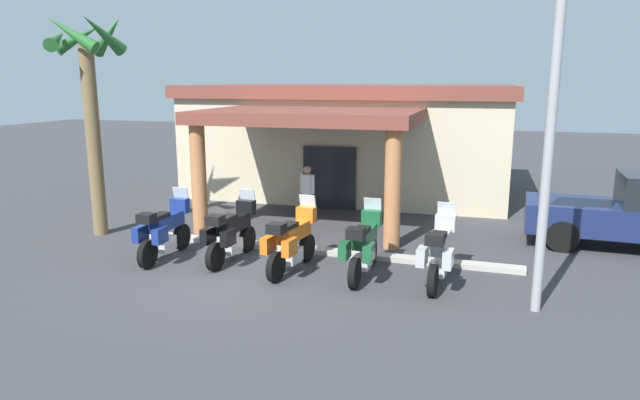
{
  "coord_description": "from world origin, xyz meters",
  "views": [
    {
      "loc": [
        5.4,
        -11.12,
        4.24
      ],
      "look_at": [
        1.01,
        2.43,
        1.2
      ],
      "focal_mm": 31.57,
      "sensor_mm": 36.0,
      "label": 1
    }
  ],
  "objects_px": {
    "motel_building": "(352,138)",
    "pedestrian": "(307,190)",
    "motorcycle_black": "(231,233)",
    "motorcycle_silver": "(439,252)",
    "motorcycle_green": "(363,246)",
    "roadside_sign": "(557,52)",
    "pickup_truck_navy": "(640,214)",
    "motorcycle_orange": "(291,241)",
    "motorcycle_blue": "(164,231)",
    "palm_tree_roadside": "(89,87)"
  },
  "relations": [
    {
      "from": "motel_building",
      "to": "pedestrian",
      "type": "xyz_separation_m",
      "value": [
        0.0,
        -5.24,
        -1.07
      ]
    },
    {
      "from": "motorcycle_orange",
      "to": "pedestrian",
      "type": "height_order",
      "value": "pedestrian"
    },
    {
      "from": "motorcycle_green",
      "to": "pedestrian",
      "type": "xyz_separation_m",
      "value": [
        -2.78,
        4.25,
        0.31
      ]
    },
    {
      "from": "motorcycle_green",
      "to": "pedestrian",
      "type": "bearing_deg",
      "value": 32.98
    },
    {
      "from": "pickup_truck_navy",
      "to": "roadside_sign",
      "type": "distance_m",
      "value": 6.77
    },
    {
      "from": "motorcycle_black",
      "to": "palm_tree_roadside",
      "type": "distance_m",
      "value": 5.81
    },
    {
      "from": "motorcycle_black",
      "to": "motorcycle_orange",
      "type": "height_order",
      "value": "same"
    },
    {
      "from": "motorcycle_orange",
      "to": "motorcycle_silver",
      "type": "height_order",
      "value": "same"
    },
    {
      "from": "motorcycle_blue",
      "to": "motorcycle_orange",
      "type": "xyz_separation_m",
      "value": [
        3.25,
        0.08,
        0.0
      ]
    },
    {
      "from": "motorcycle_green",
      "to": "pickup_truck_navy",
      "type": "xyz_separation_m",
      "value": [
        6.16,
        4.17,
        0.24
      ]
    },
    {
      "from": "motorcycle_green",
      "to": "motorcycle_silver",
      "type": "xyz_separation_m",
      "value": [
        1.62,
        0.06,
        0.0
      ]
    },
    {
      "from": "motel_building",
      "to": "roadside_sign",
      "type": "relative_size",
      "value": 1.71
    },
    {
      "from": "motorcycle_blue",
      "to": "roadside_sign",
      "type": "xyz_separation_m",
      "value": [
        8.4,
        -0.59,
        4.01
      ]
    },
    {
      "from": "motorcycle_blue",
      "to": "pickup_truck_navy",
      "type": "xyz_separation_m",
      "value": [
        11.04,
        4.38,
        0.24
      ]
    },
    {
      "from": "motorcycle_orange",
      "to": "pedestrian",
      "type": "relative_size",
      "value": 1.28
    },
    {
      "from": "roadside_sign",
      "to": "motorcycle_blue",
      "type": "bearing_deg",
      "value": 176.01
    },
    {
      "from": "palm_tree_roadside",
      "to": "pickup_truck_navy",
      "type": "bearing_deg",
      "value": 12.12
    },
    {
      "from": "motorcycle_orange",
      "to": "motorcycle_silver",
      "type": "bearing_deg",
      "value": -80.48
    },
    {
      "from": "motorcycle_black",
      "to": "motorcycle_silver",
      "type": "height_order",
      "value": "same"
    },
    {
      "from": "motorcycle_orange",
      "to": "roadside_sign",
      "type": "xyz_separation_m",
      "value": [
        5.15,
        -0.66,
        4.01
      ]
    },
    {
      "from": "motorcycle_silver",
      "to": "roadside_sign",
      "type": "height_order",
      "value": "roadside_sign"
    },
    {
      "from": "motorcycle_black",
      "to": "pickup_truck_navy",
      "type": "xyz_separation_m",
      "value": [
        9.41,
        4.06,
        0.24
      ]
    },
    {
      "from": "motel_building",
      "to": "pickup_truck_navy",
      "type": "relative_size",
      "value": 2.3
    },
    {
      "from": "motorcycle_silver",
      "to": "roadside_sign",
      "type": "distance_m",
      "value": 4.52
    },
    {
      "from": "motorcycle_orange",
      "to": "pedestrian",
      "type": "bearing_deg",
      "value": 20.74
    },
    {
      "from": "motorcycle_orange",
      "to": "palm_tree_roadside",
      "type": "xyz_separation_m",
      "value": [
        -6.24,
        1.29,
        3.37
      ]
    },
    {
      "from": "motorcycle_black",
      "to": "pickup_truck_navy",
      "type": "distance_m",
      "value": 10.25
    },
    {
      "from": "pickup_truck_navy",
      "to": "motorcycle_silver",
      "type": "bearing_deg",
      "value": -136.43
    },
    {
      "from": "motorcycle_silver",
      "to": "pickup_truck_navy",
      "type": "relative_size",
      "value": 0.42
    },
    {
      "from": "motorcycle_black",
      "to": "motorcycle_green",
      "type": "distance_m",
      "value": 3.25
    },
    {
      "from": "motorcycle_green",
      "to": "palm_tree_roadside",
      "type": "xyz_separation_m",
      "value": [
        -7.86,
        1.16,
        3.37
      ]
    },
    {
      "from": "palm_tree_roadside",
      "to": "pedestrian",
      "type": "bearing_deg",
      "value": 31.25
    },
    {
      "from": "motorcycle_blue",
      "to": "motorcycle_orange",
      "type": "relative_size",
      "value": 1.0
    },
    {
      "from": "motorcycle_orange",
      "to": "motorcycle_silver",
      "type": "relative_size",
      "value": 1.0
    },
    {
      "from": "motel_building",
      "to": "motorcycle_green",
      "type": "height_order",
      "value": "motel_building"
    },
    {
      "from": "motorcycle_blue",
      "to": "roadside_sign",
      "type": "bearing_deg",
      "value": -95.86
    },
    {
      "from": "motorcycle_black",
      "to": "motorcycle_silver",
      "type": "distance_m",
      "value": 4.87
    },
    {
      "from": "motorcycle_blue",
      "to": "motorcycle_silver",
      "type": "relative_size",
      "value": 1.0
    },
    {
      "from": "pedestrian",
      "to": "roadside_sign",
      "type": "distance_m",
      "value": 8.88
    },
    {
      "from": "motorcycle_green",
      "to": "pedestrian",
      "type": "relative_size",
      "value": 1.28
    },
    {
      "from": "pedestrian",
      "to": "motorcycle_silver",
      "type": "bearing_deg",
      "value": -114.22
    },
    {
      "from": "motorcycle_silver",
      "to": "pickup_truck_navy",
      "type": "height_order",
      "value": "pickup_truck_navy"
    },
    {
      "from": "motel_building",
      "to": "motorcycle_silver",
      "type": "relative_size",
      "value": 5.45
    },
    {
      "from": "motel_building",
      "to": "pedestrian",
      "type": "relative_size",
      "value": 6.98
    },
    {
      "from": "motel_building",
      "to": "motorcycle_green",
      "type": "relative_size",
      "value": 5.46
    },
    {
      "from": "motorcycle_blue",
      "to": "pedestrian",
      "type": "bearing_deg",
      "value": -27.04
    },
    {
      "from": "motorcycle_blue",
      "to": "motorcycle_silver",
      "type": "bearing_deg",
      "value": -89.43
    },
    {
      "from": "motorcycle_orange",
      "to": "motel_building",
      "type": "bearing_deg",
      "value": 12.85
    },
    {
      "from": "motorcycle_green",
      "to": "roadside_sign",
      "type": "height_order",
      "value": "roadside_sign"
    },
    {
      "from": "motel_building",
      "to": "pedestrian",
      "type": "height_order",
      "value": "motel_building"
    }
  ]
}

